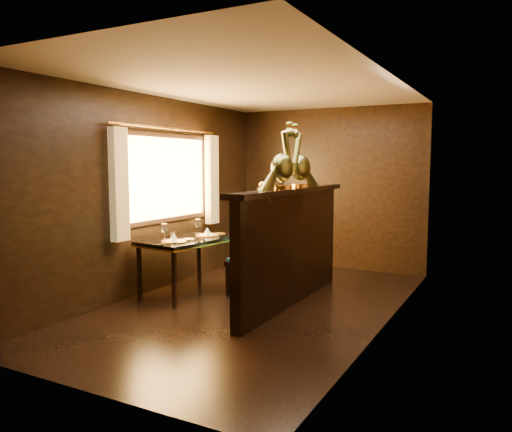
% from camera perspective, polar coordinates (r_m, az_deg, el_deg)
% --- Properties ---
extents(ground, '(5.00, 5.00, 0.00)m').
position_cam_1_polar(ground, '(5.87, -0.15, -10.21)').
color(ground, black).
rests_on(ground, ground).
extents(room_shell, '(3.04, 5.04, 2.52)m').
position_cam_1_polar(room_shell, '(5.69, -0.83, 5.43)').
color(room_shell, black).
rests_on(room_shell, ground).
extents(partition, '(0.26, 2.70, 1.36)m').
position_cam_1_polar(partition, '(5.84, 4.03, -3.14)').
color(partition, black).
rests_on(partition, ground).
extents(dining_table, '(0.89, 1.29, 0.91)m').
position_cam_1_polar(dining_table, '(6.31, -7.82, -3.16)').
color(dining_table, black).
rests_on(dining_table, ground).
extents(chair_left, '(0.55, 0.56, 1.19)m').
position_cam_1_polar(chair_left, '(6.10, -0.29, -3.62)').
color(chair_left, black).
rests_on(chair_left, ground).
extents(chair_right, '(0.58, 0.60, 1.42)m').
position_cam_1_polar(chair_right, '(6.50, 1.14, -1.95)').
color(chair_right, black).
rests_on(chair_right, ground).
extents(peacock_left, '(0.24, 0.63, 0.75)m').
position_cam_1_polar(peacock_left, '(5.52, 3.03, 6.97)').
color(peacock_left, '#174727').
rests_on(peacock_left, partition).
extents(peacock_right, '(0.23, 0.62, 0.74)m').
position_cam_1_polar(peacock_right, '(5.99, 5.13, 6.84)').
color(peacock_right, '#174727').
rests_on(peacock_right, partition).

